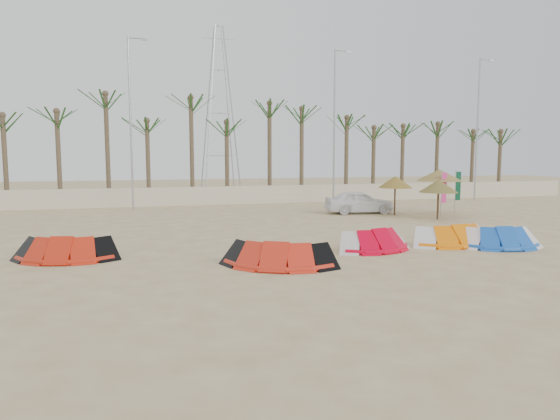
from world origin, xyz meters
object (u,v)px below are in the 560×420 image
object	(u,v)px
parasol_right	(439,175)
car	(359,202)
kite_red_left	(66,247)
parasol_mid	(438,186)
parasol_left	(395,182)
kite_blue	(496,236)
kite_red_right	(373,238)
kite_orange	(450,233)
kite_red_mid	(276,252)

from	to	relation	value
parasol_right	car	xyz separation A→B (m)	(-4.40, 1.72, -1.65)
kite_red_left	parasol_mid	distance (m)	19.31
parasol_left	car	bearing A→B (deg)	139.14
kite_blue	parasol_left	size ratio (longest dim) A/B	1.41
kite_red_right	parasol_left	size ratio (longest dim) A/B	1.45
kite_blue	car	world-z (taller)	car
kite_orange	kite_blue	distance (m)	1.73
kite_blue	parasol_right	distance (m)	10.96
kite_blue	parasol_mid	size ratio (longest dim) A/B	1.49
parasol_left	car	size ratio (longest dim) A/B	0.56
kite_red_right	car	bearing A→B (deg)	67.74
kite_red_mid	parasol_right	xyz separation A→B (m)	(13.12, 10.76, 1.94)
kite_red_left	kite_blue	world-z (taller)	same
parasol_right	car	distance (m)	5.01
kite_red_right	parasol_left	world-z (taller)	parasol_left
parasol_left	parasol_mid	world-z (taller)	parasol_left
kite_orange	parasol_right	bearing A→B (deg)	59.24
kite_orange	kite_red_mid	bearing A→B (deg)	-166.72
kite_red_left	kite_red_mid	xyz separation A→B (m)	(6.71, -2.87, 0.00)
kite_red_mid	car	distance (m)	15.22
parasol_mid	kite_red_left	bearing A→B (deg)	-162.65
kite_blue	car	bearing A→B (deg)	92.08
kite_red_mid	kite_orange	bearing A→B (deg)	13.28
kite_orange	parasol_left	bearing A→B (deg)	74.52
kite_red_left	kite_blue	distance (m)	15.99
kite_red_right	kite_blue	world-z (taller)	same
kite_orange	parasol_right	xyz separation A→B (m)	(5.31, 8.92, 1.94)
parasol_mid	kite_red_right	bearing A→B (deg)	-136.56
kite_blue	parasol_mid	xyz separation A→B (m)	(2.53, 7.87, 1.44)
kite_red_right	parasol_mid	size ratio (longest dim) A/B	1.53
parasol_left	parasol_right	world-z (taller)	parasol_right
kite_blue	parasol_mid	world-z (taller)	parasol_mid
parasol_left	parasol_right	bearing A→B (deg)	-6.07
parasol_mid	parasol_left	bearing A→B (deg)	118.21
parasol_left	car	world-z (taller)	parasol_left
parasol_left	parasol_right	size ratio (longest dim) A/B	0.86
kite_red_mid	parasol_right	bearing A→B (deg)	39.36
kite_red_right	parasol_left	xyz separation A→B (m)	(6.11, 9.47, 1.56)
kite_red_mid	parasol_left	size ratio (longest dim) A/B	1.76
parasol_left	car	distance (m)	2.52
kite_red_left	car	world-z (taller)	car
kite_red_right	car	distance (m)	11.78
car	kite_red_mid	bearing A→B (deg)	152.57
kite_red_right	car	xyz separation A→B (m)	(4.46, 10.90, 0.29)
kite_orange	parasol_left	xyz separation A→B (m)	(2.55, 9.21, 1.56)
kite_red_mid	parasol_right	size ratio (longest dim) A/B	1.50
parasol_left	parasol_mid	xyz separation A→B (m)	(1.31, -2.45, -0.12)
parasol_mid	parasol_right	distance (m)	2.64
kite_red_left	kite_orange	xyz separation A→B (m)	(14.52, -1.02, 0.00)
kite_red_right	kite_orange	distance (m)	3.57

